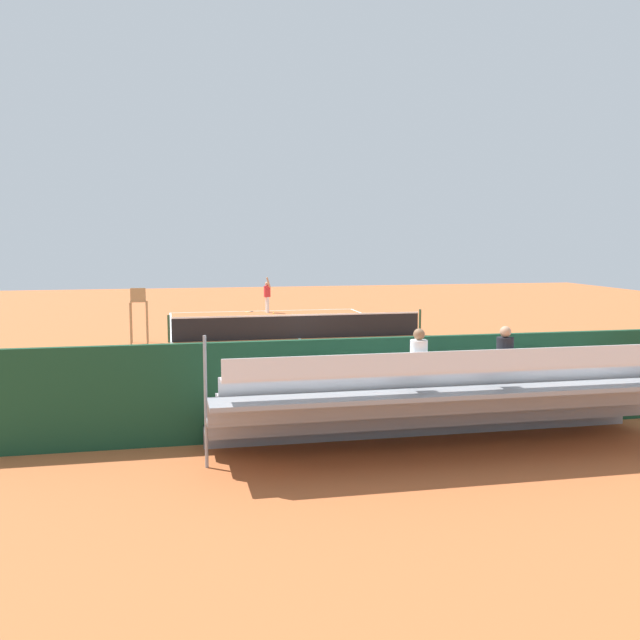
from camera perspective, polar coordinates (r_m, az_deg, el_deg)
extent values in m
plane|color=#BC6033|center=(28.54, -1.68, -1.49)|extent=(60.00, 60.00, 0.00)
cube|color=white|center=(39.33, -4.58, 0.74)|extent=(10.00, 0.10, 0.01)
cube|color=white|center=(18.01, 4.70, -6.31)|extent=(10.00, 0.10, 0.01)
cube|color=white|center=(29.84, 7.80, -1.18)|extent=(0.10, 22.00, 0.01)
cube|color=white|center=(28.08, -11.77, -1.75)|extent=(0.10, 22.00, 0.01)
cube|color=white|center=(34.46, -3.50, -0.09)|extent=(7.50, 0.10, 0.01)
cube|color=white|center=(22.69, 1.09, -3.59)|extent=(7.50, 0.10, 0.01)
cube|color=white|center=(28.54, -1.68, -1.48)|extent=(0.10, 12.10, 0.01)
cube|color=white|center=(39.33, -4.58, 0.74)|extent=(0.10, 0.30, 0.01)
cube|color=black|center=(28.48, -1.69, -0.58)|extent=(10.00, 0.02, 0.91)
cube|color=white|center=(28.43, -1.69, 0.39)|extent=(10.00, 0.04, 0.06)
cylinder|color=#2D5133|center=(29.81, 8.00, -0.16)|extent=(0.10, 0.10, 1.07)
cylinder|color=#2D5133|center=(28.01, -12.00, -0.68)|extent=(0.10, 0.10, 1.07)
cube|color=#194228|center=(15.01, 8.05, -5.07)|extent=(18.00, 0.16, 2.00)
cube|color=gray|center=(14.87, 8.47, -8.26)|extent=(9.00, 0.10, 0.45)
cube|color=gray|center=(14.51, 8.97, -7.89)|extent=(9.00, 0.80, 0.08)
cube|color=gray|center=(14.90, 8.43, -8.23)|extent=(9.00, 0.04, 0.45)
cube|color=silver|center=(14.32, 9.15, -6.36)|extent=(8.60, 0.36, 0.04)
cube|color=silver|center=(14.11, 9.43, -5.73)|extent=(8.60, 0.03, 0.36)
cube|color=gray|center=(13.68, 10.22, -6.87)|extent=(9.00, 0.80, 0.08)
cube|color=gray|center=(14.07, 9.61, -7.26)|extent=(9.00, 0.04, 0.45)
cube|color=silver|center=(13.50, 10.41, -5.23)|extent=(8.60, 0.36, 0.04)
cube|color=silver|center=(13.30, 10.73, -4.54)|extent=(8.60, 0.03, 0.36)
cube|color=gray|center=(12.86, 11.61, -5.71)|extent=(9.00, 0.80, 0.08)
cube|color=gray|center=(13.24, 10.93, -6.16)|extent=(9.00, 0.04, 0.45)
cube|color=silver|center=(12.69, 11.84, -3.95)|extent=(8.60, 0.36, 0.04)
cube|color=silver|center=(12.50, 12.19, -3.19)|extent=(8.60, 0.03, 0.36)
cylinder|color=gray|center=(12.63, -9.13, -6.51)|extent=(0.06, 0.06, 2.35)
cube|color=#2D2D33|center=(13.13, 14.30, -3.49)|extent=(0.32, 0.40, 0.12)
cylinder|color=black|center=(12.97, 14.57, -2.33)|extent=(0.30, 0.30, 0.45)
sphere|color=tan|center=(12.93, 14.61, -0.91)|extent=(0.20, 0.20, 0.20)
cube|color=#2D2D33|center=(15.22, 15.45, -5.59)|extent=(0.32, 0.40, 0.12)
cylinder|color=blue|center=(15.06, 15.70, -4.62)|extent=(0.30, 0.30, 0.45)
sphere|color=tan|center=(15.00, 15.74, -3.41)|extent=(0.20, 0.20, 0.20)
cube|color=#2D2D33|center=(16.20, 21.60, -5.09)|extent=(0.32, 0.40, 0.12)
cylinder|color=white|center=(16.05, 21.88, -4.17)|extent=(0.30, 0.30, 0.45)
sphere|color=beige|center=(15.99, 21.93, -3.02)|extent=(0.20, 0.20, 0.20)
cube|color=#2D2D33|center=(13.71, -2.68, -6.70)|extent=(0.32, 0.40, 0.12)
cylinder|color=black|center=(13.53, -2.60, -5.64)|extent=(0.30, 0.30, 0.45)
sphere|color=brown|center=(13.47, -2.61, -4.29)|extent=(0.20, 0.20, 0.20)
cube|color=#2D2D33|center=(12.50, 7.69, -3.84)|extent=(0.32, 0.40, 0.12)
cylinder|color=white|center=(12.34, 7.90, -2.63)|extent=(0.30, 0.30, 0.45)
sphere|color=#8C6647|center=(12.30, 7.93, -1.14)|extent=(0.20, 0.20, 0.20)
cube|color=#2D2D33|center=(14.44, 8.65, -6.08)|extent=(0.32, 0.40, 0.12)
cylinder|color=blue|center=(14.27, 8.84, -5.07)|extent=(0.30, 0.30, 0.45)
sphere|color=brown|center=(14.21, 8.86, -3.78)|extent=(0.20, 0.20, 0.20)
cylinder|color=#A88456|center=(28.23, -13.64, -0.13)|extent=(0.07, 0.07, 1.60)
cylinder|color=#A88456|center=(28.25, -14.86, -0.16)|extent=(0.07, 0.07, 1.60)
cylinder|color=#A88456|center=(27.63, -13.67, -0.27)|extent=(0.07, 0.07, 1.60)
cylinder|color=#A88456|center=(27.65, -14.91, -0.30)|extent=(0.07, 0.07, 1.60)
cube|color=#A88456|center=(27.85, -14.32, 1.48)|extent=(0.56, 0.56, 0.06)
cube|color=#A88456|center=(27.59, -14.35, 2.00)|extent=(0.56, 0.06, 0.48)
cube|color=#A88456|center=(27.83, -13.79, 1.81)|extent=(0.04, 0.48, 0.04)
cube|color=#A88456|center=(27.85, -14.86, 1.78)|extent=(0.04, 0.48, 0.04)
cube|color=#9E754C|center=(16.55, 13.12, -6.03)|extent=(1.80, 0.40, 0.05)
cylinder|color=#9E754C|center=(16.93, 15.41, -6.59)|extent=(0.06, 0.06, 0.45)
cylinder|color=#9E754C|center=(16.31, 10.69, -6.98)|extent=(0.06, 0.06, 0.45)
cube|color=#9E754C|center=(16.33, 13.42, -5.13)|extent=(1.80, 0.04, 0.36)
cube|color=black|center=(15.86, 8.42, -7.49)|extent=(0.90, 0.36, 0.36)
cylinder|color=white|center=(38.48, -4.29, 1.24)|extent=(0.14, 0.14, 0.85)
cylinder|color=white|center=(38.27, -4.19, 1.21)|extent=(0.14, 0.14, 0.85)
cylinder|color=red|center=(38.31, -4.25, 2.30)|extent=(0.42, 0.42, 0.60)
sphere|color=tan|center=(38.28, -4.26, 2.92)|extent=(0.22, 0.22, 0.22)
cylinder|color=tan|center=(38.07, -4.15, 3.03)|extent=(0.26, 0.13, 0.55)
cylinder|color=tan|center=(38.52, -4.35, 2.37)|extent=(0.10, 0.10, 0.50)
cylinder|color=black|center=(38.82, -5.53, 0.66)|extent=(0.23, 0.20, 0.03)
torus|color=#D8CC4C|center=(38.62, -5.80, 0.63)|extent=(0.43, 0.43, 0.02)
cylinder|color=white|center=(38.62, -5.80, 0.63)|extent=(0.25, 0.25, 0.00)
sphere|color=#CCDB33|center=(35.25, 0.40, 0.12)|extent=(0.07, 0.07, 0.07)
sphere|color=#CCDB33|center=(37.82, -3.74, 0.55)|extent=(0.07, 0.07, 0.07)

